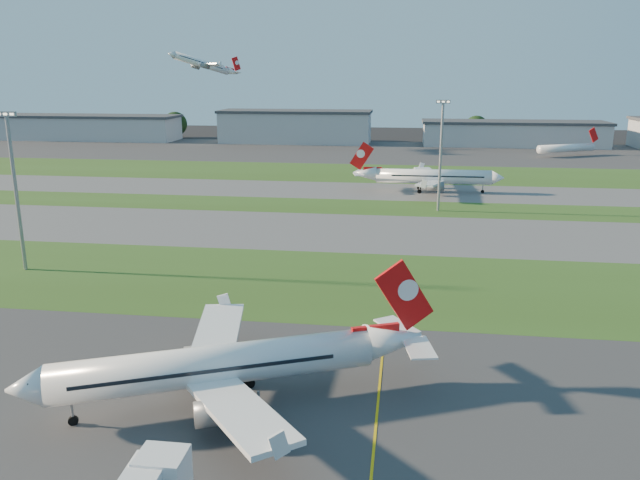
% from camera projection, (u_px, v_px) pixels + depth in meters
% --- Properties ---
extents(grass_strip_a, '(300.00, 34.00, 0.01)m').
position_uv_depth(grass_strip_a, '(356.00, 284.00, 96.29)').
color(grass_strip_a, '#2F4D19').
rests_on(grass_strip_a, ground).
extents(taxiway_a, '(300.00, 32.00, 0.01)m').
position_uv_depth(taxiway_a, '(369.00, 232.00, 127.89)').
color(taxiway_a, '#515154').
rests_on(taxiway_a, ground).
extents(grass_strip_b, '(300.00, 18.00, 0.01)m').
position_uv_depth(grass_strip_b, '(375.00, 207.00, 151.83)').
color(grass_strip_b, '#2F4D19').
rests_on(grass_strip_b, ground).
extents(taxiway_b, '(300.00, 26.00, 0.01)m').
position_uv_depth(taxiway_b, '(379.00, 191.00, 172.90)').
color(taxiway_b, '#515154').
rests_on(taxiway_b, ground).
extents(grass_strip_c, '(300.00, 40.00, 0.01)m').
position_uv_depth(grass_strip_c, '(383.00, 173.00, 204.50)').
color(grass_strip_c, '#2F4D19').
rests_on(grass_strip_c, ground).
extents(apron_far, '(400.00, 80.00, 0.01)m').
position_uv_depth(apron_far, '(389.00, 152.00, 261.96)').
color(apron_far, '#333335').
rests_on(apron_far, ground).
extents(airliner_parked, '(35.66, 30.34, 11.87)m').
position_uv_depth(airliner_parked, '(220.00, 366.00, 60.05)').
color(airliner_parked, white).
rests_on(airliner_parked, ground).
extents(airliner_taxiing, '(38.58, 32.78, 12.05)m').
position_uv_depth(airliner_taxiing, '(432.00, 177.00, 170.77)').
color(airliner_taxiing, white).
rests_on(airliner_taxiing, ground).
extents(airliner_departing, '(23.87, 22.44, 9.70)m').
position_uv_depth(airliner_departing, '(202.00, 64.00, 264.16)').
color(airliner_departing, white).
extents(mini_jet_near, '(26.12, 14.92, 9.48)m').
position_uv_depth(mini_jet_near, '(567.00, 148.00, 246.47)').
color(mini_jet_near, white).
rests_on(mini_jet_near, ground).
extents(light_mast_west, '(3.20, 0.70, 25.80)m').
position_uv_depth(light_mast_west, '(15.00, 181.00, 99.66)').
color(light_mast_west, gray).
rests_on(light_mast_west, ground).
extents(light_mast_centre, '(3.20, 0.70, 25.80)m').
position_uv_depth(light_mast_centre, '(441.00, 148.00, 144.15)').
color(light_mast_centre, gray).
rests_on(light_mast_centre, ground).
extents(hangar_far_west, '(91.80, 23.00, 12.20)m').
position_uv_depth(hangar_far_west, '(87.00, 127.00, 308.69)').
color(hangar_far_west, '#A6A8AE').
rests_on(hangar_far_west, ground).
extents(hangar_west, '(71.40, 23.00, 15.20)m').
position_uv_depth(hangar_west, '(296.00, 126.00, 294.60)').
color(hangar_west, '#A6A8AE').
rests_on(hangar_west, ground).
extents(hangar_east, '(81.60, 23.00, 11.20)m').
position_uv_depth(hangar_east, '(513.00, 133.00, 282.06)').
color(hangar_east, '#A6A8AE').
rests_on(hangar_east, ground).
extents(tree_far_west, '(11.00, 11.00, 12.00)m').
position_uv_depth(tree_far_west, '(27.00, 124.00, 326.28)').
color(tree_far_west, black).
rests_on(tree_far_west, ground).
extents(tree_west, '(12.10, 12.10, 13.20)m').
position_uv_depth(tree_west, '(175.00, 124.00, 317.58)').
color(tree_west, black).
rests_on(tree_west, ground).
extents(tree_mid_west, '(9.90, 9.90, 10.80)m').
position_uv_depth(tree_mid_west, '(350.00, 129.00, 302.34)').
color(tree_mid_west, black).
rests_on(tree_mid_west, ground).
extents(tree_mid_east, '(11.55, 11.55, 12.60)m').
position_uv_depth(tree_mid_east, '(476.00, 128.00, 297.12)').
color(tree_mid_east, black).
rests_on(tree_mid_east, ground).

